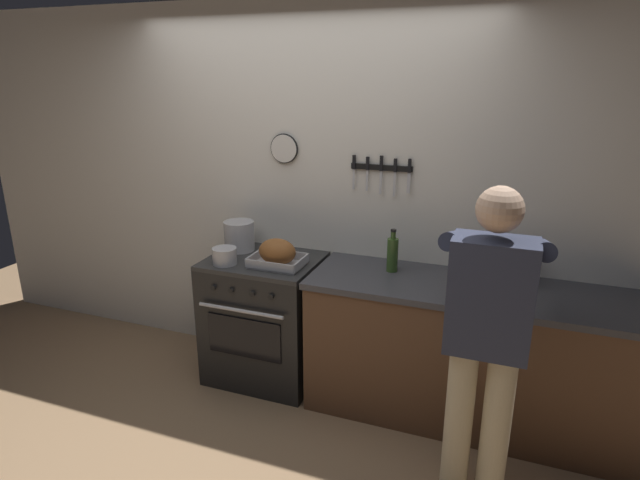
# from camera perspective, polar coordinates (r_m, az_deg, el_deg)

# --- Properties ---
(ground_plane) EXTENTS (8.00, 8.00, 0.00)m
(ground_plane) POSITION_cam_1_polar(r_m,az_deg,el_deg) (3.27, -10.29, -23.31)
(ground_plane) COLOR #937251
(wall_back) EXTENTS (6.00, 0.13, 2.60)m
(wall_back) POSITION_cam_1_polar(r_m,az_deg,el_deg) (3.77, -0.88, 5.03)
(wall_back) COLOR white
(wall_back) RESTS_ON ground
(counter_block) EXTENTS (2.03, 0.65, 0.90)m
(counter_block) POSITION_cam_1_polar(r_m,az_deg,el_deg) (3.49, 15.90, -11.73)
(counter_block) COLOR brown
(counter_block) RESTS_ON ground
(stove) EXTENTS (0.76, 0.67, 0.90)m
(stove) POSITION_cam_1_polar(r_m,az_deg,el_deg) (3.83, -5.93, -8.38)
(stove) COLOR black
(stove) RESTS_ON ground
(person_cook) EXTENTS (0.51, 0.63, 1.66)m
(person_cook) POSITION_cam_1_polar(r_m,az_deg,el_deg) (2.67, 17.59, -9.38)
(person_cook) COLOR #C6B793
(person_cook) RESTS_ON ground
(roasting_pan) EXTENTS (0.35, 0.26, 0.19)m
(roasting_pan) POSITION_cam_1_polar(r_m,az_deg,el_deg) (3.49, -4.64, -1.47)
(roasting_pan) COLOR #B7B7BC
(roasting_pan) RESTS_ON stove
(stock_pot) EXTENTS (0.22, 0.22, 0.21)m
(stock_pot) POSITION_cam_1_polar(r_m,az_deg,el_deg) (3.83, -8.71, 0.45)
(stock_pot) COLOR #B7B7BC
(stock_pot) RESTS_ON stove
(saucepan) EXTENTS (0.16, 0.16, 0.11)m
(saucepan) POSITION_cam_1_polar(r_m,az_deg,el_deg) (3.58, -10.26, -1.71)
(saucepan) COLOR #B7B7BC
(saucepan) RESTS_ON stove
(cutting_board) EXTENTS (0.36, 0.24, 0.02)m
(cutting_board) POSITION_cam_1_polar(r_m,az_deg,el_deg) (3.27, 17.00, -4.99)
(cutting_board) COLOR tan
(cutting_board) RESTS_ON counter_block
(bottle_wine_red) EXTENTS (0.07, 0.07, 0.32)m
(bottle_wine_red) POSITION_cam_1_polar(r_m,az_deg,el_deg) (3.38, 18.32, -2.07)
(bottle_wine_red) COLOR #47141E
(bottle_wine_red) RESTS_ON counter_block
(bottle_dish_soap) EXTENTS (0.07, 0.07, 0.24)m
(bottle_dish_soap) POSITION_cam_1_polar(r_m,az_deg,el_deg) (3.37, 20.37, -3.02)
(bottle_dish_soap) COLOR #338CCC
(bottle_dish_soap) RESTS_ON counter_block
(bottle_olive_oil) EXTENTS (0.07, 0.07, 0.28)m
(bottle_olive_oil) POSITION_cam_1_polar(r_m,az_deg,el_deg) (3.41, 7.83, -1.49)
(bottle_olive_oil) COLOR #385623
(bottle_olive_oil) RESTS_ON counter_block
(bottle_hot_sauce) EXTENTS (0.05, 0.05, 0.18)m
(bottle_hot_sauce) POSITION_cam_1_polar(r_m,az_deg,el_deg) (3.50, 19.88, -2.66)
(bottle_hot_sauce) COLOR red
(bottle_hot_sauce) RESTS_ON counter_block
(bottle_vinegar) EXTENTS (0.06, 0.06, 0.27)m
(bottle_vinegar) POSITION_cam_1_polar(r_m,az_deg,el_deg) (3.34, 15.28, -2.45)
(bottle_vinegar) COLOR #997F4C
(bottle_vinegar) RESTS_ON counter_block
(bottle_soy_sauce) EXTENTS (0.05, 0.05, 0.23)m
(bottle_soy_sauce) POSITION_cam_1_polar(r_m,az_deg,el_deg) (3.44, 21.54, -2.79)
(bottle_soy_sauce) COLOR black
(bottle_soy_sauce) RESTS_ON counter_block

